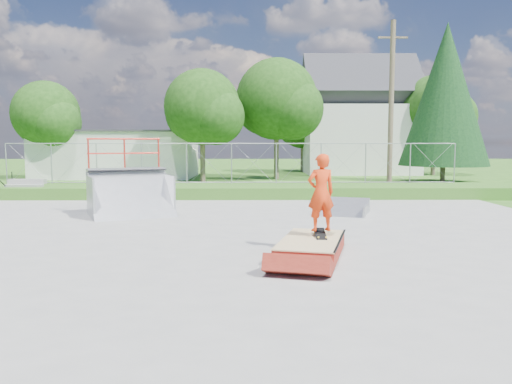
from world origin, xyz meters
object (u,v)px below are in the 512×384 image
grind_box (311,247)px  quarter_pipe (131,177)px  skater (321,196)px  flat_bank_ramp (344,208)px

grind_box → quarter_pipe: size_ratio=1.07×
quarter_pipe → skater: size_ratio=1.53×
flat_bank_ramp → skater: bearing=-86.2°
grind_box → flat_bank_ramp: flat_bank_ramp is taller
grind_box → flat_bank_ramp: bearing=88.2°
grind_box → skater: bearing=66.6°
flat_bank_ramp → skater: size_ratio=0.98×
grind_box → flat_bank_ramp: (1.76, 5.83, 0.05)m
quarter_pipe → flat_bank_ramp: quarter_pipe is taller
grind_box → flat_bank_ramp: size_ratio=1.67×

